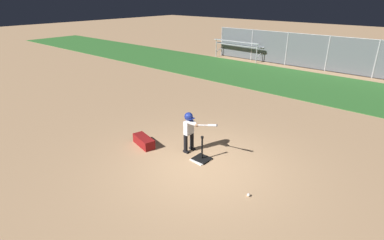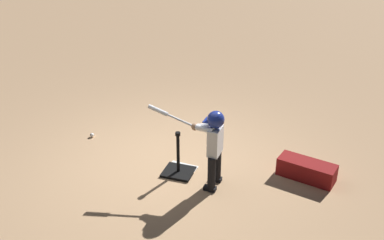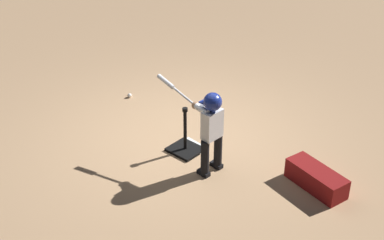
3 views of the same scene
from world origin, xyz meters
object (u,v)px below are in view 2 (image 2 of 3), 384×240
at_px(batter_child, 213,139).
at_px(batting_tee, 178,168).
at_px(equipment_bag, 307,170).
at_px(baseball, 92,135).

bearing_deg(batter_child, batting_tee, -13.90).
relative_size(batter_child, equipment_bag, 1.42).
xyz_separation_m(batter_child, equipment_bag, (-1.28, -0.63, -0.62)).
xyz_separation_m(baseball, equipment_bag, (-3.67, 0.10, 0.10)).
bearing_deg(baseball, batter_child, 163.04).
bearing_deg(batter_child, baseball, -16.96).
relative_size(batting_tee, baseball, 9.48).
bearing_deg(baseball, equipment_bag, 178.42).
height_order(batting_tee, equipment_bag, batting_tee).
bearing_deg(batter_child, equipment_bag, -153.88).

